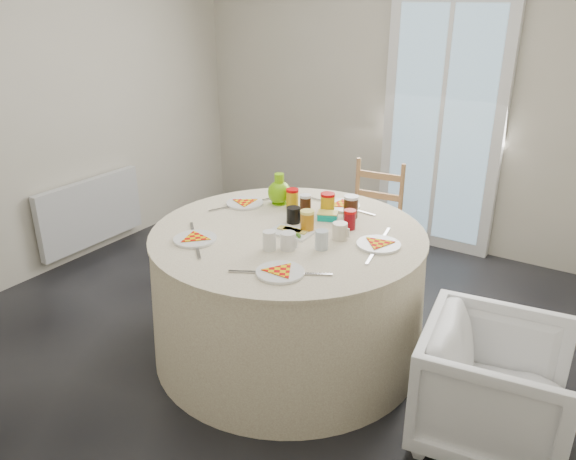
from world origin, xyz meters
The scene contains 14 objects.
floor centered at (0.00, 0.00, 0.00)m, with size 4.00×4.00×0.00m, color black.
wall_back centered at (0.00, 2.00, 1.30)m, with size 4.00×0.02×2.60m, color #BCB5A3.
wall_left centered at (-2.00, 0.00, 1.30)m, with size 0.02×4.00×2.60m, color #BCB5A3.
glass_door centered at (0.40, 1.95, 1.05)m, with size 1.00×0.08×2.10m, color silver.
radiator centered at (-1.94, 0.20, 0.38)m, with size 0.07×1.00×0.55m, color silver.
table centered at (0.20, -0.07, 0.38)m, with size 1.65×1.65×0.83m, color #F0E8C1.
wooden_chair centered at (0.21, 1.05, 0.47)m, with size 0.41×0.39×0.92m, color #AA6B4E, non-canonical shape.
armchair centered at (1.46, -0.21, 0.39)m, with size 0.67×0.63×0.69m, color white.
place_settings centered at (0.20, -0.07, 0.77)m, with size 1.31×1.31×0.02m, color white, non-canonical shape.
jar_cluster centered at (0.23, 0.21, 0.82)m, with size 0.53×0.27×0.16m, color #903919, non-canonical shape.
butter_tub centered at (0.30, 0.21, 0.79)m, with size 0.12×0.09×0.05m, color #01AD9E.
green_pitcher centered at (-0.11, 0.29, 0.87)m, with size 0.15×0.15×0.20m, color #6EBD07, non-canonical shape.
cheese_platter centered at (0.22, -0.09, 0.77)m, with size 0.24×0.15×0.03m, color white, non-canonical shape.
mugs_glasses centered at (0.33, -0.06, 0.81)m, with size 0.64×0.64×0.12m, color #ACA3A1, non-canonical shape.
Camera 1 is at (1.81, -2.58, 2.06)m, focal length 35.00 mm.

